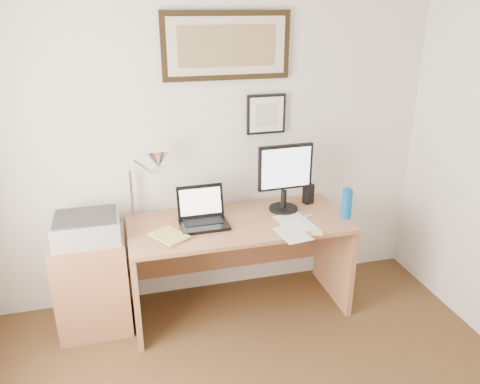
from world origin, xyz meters
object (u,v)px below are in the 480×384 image
object	(u,v)px
side_cabinet	(93,284)
printer	(87,228)
water_bottle	(347,204)
laptop	(203,216)
desk	(236,245)
book	(159,241)
lcd_monitor	(285,175)

from	to	relation	value
side_cabinet	printer	size ratio (longest dim) A/B	1.66
water_bottle	laptop	bearing A→B (deg)	170.56
side_cabinet	desk	size ratio (longest dim) A/B	0.46
book	desk	xyz separation A→B (m)	(0.60, 0.26, -0.24)
book	printer	distance (m)	0.51
lcd_monitor	printer	xyz separation A→B (m)	(-1.44, -0.07, -0.22)
water_bottle	lcd_monitor	distance (m)	0.50
lcd_monitor	water_bottle	bearing A→B (deg)	-31.37
water_bottle	lcd_monitor	bearing A→B (deg)	148.63
side_cabinet	printer	bearing A→B (deg)	-58.26
side_cabinet	water_bottle	bearing A→B (deg)	-5.77
water_bottle	laptop	xyz separation A→B (m)	(-1.04, 0.17, -0.05)
book	printer	bearing A→B (deg)	156.16
printer	water_bottle	bearing A→B (deg)	-5.26
laptop	printer	world-z (taller)	laptop
water_bottle	lcd_monitor	size ratio (longest dim) A/B	0.42
water_bottle	book	bearing A→B (deg)	-178.60
side_cabinet	printer	xyz separation A→B (m)	(0.01, -0.02, 0.45)
laptop	lcd_monitor	distance (m)	0.69
side_cabinet	lcd_monitor	distance (m)	1.60
side_cabinet	laptop	world-z (taller)	laptop
water_bottle	desk	bearing A→B (deg)	164.09
laptop	water_bottle	bearing A→B (deg)	-9.44
side_cabinet	book	xyz separation A→B (m)	(0.47, -0.22, 0.39)
laptop	book	bearing A→B (deg)	-148.60
book	lcd_monitor	world-z (taller)	lcd_monitor
laptop	printer	bearing A→B (deg)	-179.73
book	printer	xyz separation A→B (m)	(-0.46, 0.20, 0.06)
desk	printer	distance (m)	1.10
side_cabinet	book	world-z (taller)	book
laptop	desk	bearing A→B (deg)	10.69
desk	printer	size ratio (longest dim) A/B	3.64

